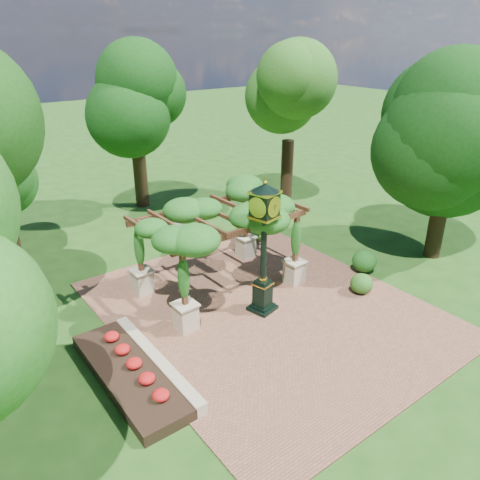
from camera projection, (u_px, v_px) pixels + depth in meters
ground at (284, 322)px, 16.09m from camera, size 120.00×120.00×0.00m
brick_plaza at (265, 309)px, 16.81m from camera, size 10.00×12.00×0.04m
border_wall at (157, 362)px, 13.85m from camera, size 0.35×5.00×0.40m
flower_bed at (129, 374)px, 13.36m from camera, size 1.50×5.00×0.36m
pedestal_clock at (264, 237)px, 15.59m from camera, size 1.14×1.14×4.79m
pergola at (219, 216)px, 16.98m from camera, size 5.94×3.84×3.68m
sundial at (179, 233)px, 22.17m from camera, size 0.54×0.54×0.94m
shrub_front at (362, 284)px, 17.68m from camera, size 1.01×1.01×0.76m
shrub_mid at (364, 261)px, 19.25m from camera, size 1.08×1.08×0.90m
shrub_back at (258, 234)px, 22.13m from camera, size 0.92×0.92×0.63m
tree_north at (134, 104)px, 24.56m from camera, size 4.19×4.19×8.22m
tree_east_far at (290, 86)px, 24.43m from camera, size 3.89×3.89×9.50m
tree_east_near at (453, 136)px, 18.67m from camera, size 5.11×5.11×7.72m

